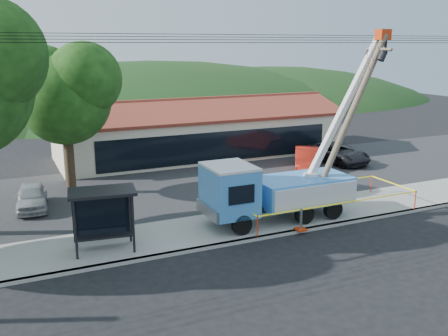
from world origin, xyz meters
TOP-DOWN VIEW (x-y plane):
  - ground at (0.00, 0.00)m, footprint 120.00×120.00m
  - curb at (0.00, 2.10)m, footprint 60.00×0.25m
  - sidewalk at (0.00, 4.00)m, footprint 60.00×4.00m
  - parking_lot at (0.00, 12.00)m, footprint 60.00×12.00m
  - strip_mall at (4.00, 19.98)m, footprint 22.50×8.53m
  - tree_lot at (-7.00, 13.00)m, footprint 6.30×5.60m
  - hill_center at (10.00, 55.00)m, footprint 89.60×64.00m
  - hill_east at (30.00, 55.00)m, footprint 72.80×52.00m
  - utility_truck at (1.54, 3.79)m, footprint 9.99×4.13m
  - leaning_pole at (5.61, 3.42)m, footprint 4.57×1.81m
  - bus_shelter at (-6.92, 3.69)m, footprint 2.96×2.05m
  - caution_tape at (4.51, 3.87)m, footprint 9.64×3.52m
  - car_silver at (-9.37, 10.85)m, footprint 1.90×4.04m
  - car_red at (8.96, 11.97)m, footprint 3.88×4.83m
  - car_dark at (12.26, 12.82)m, footprint 3.15×5.56m

SIDE VIEW (x-z plane):
  - ground at x=0.00m, z-range 0.00..0.00m
  - hill_center at x=10.00m, z-range -16.00..16.00m
  - hill_east at x=30.00m, z-range -13.00..13.00m
  - car_silver at x=-9.37m, z-range -0.67..0.67m
  - car_red at x=8.96m, z-range -0.77..0.77m
  - car_dark at x=12.26m, z-range -0.73..0.73m
  - parking_lot at x=0.00m, z-range 0.00..0.10m
  - curb at x=0.00m, z-range 0.00..0.15m
  - sidewalk at x=0.00m, z-range 0.00..0.15m
  - caution_tape at x=4.51m, z-range 0.39..1.41m
  - utility_truck at x=1.54m, z-range -2.85..6.47m
  - strip_mall at x=4.00m, z-range -0.46..4.22m
  - bus_shelter at x=-6.92m, z-range 0.78..3.44m
  - leaning_pole at x=5.61m, z-range 0.55..9.75m
  - tree_lot at x=-7.00m, z-range 1.74..10.68m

